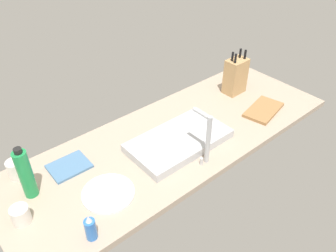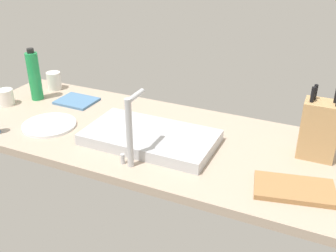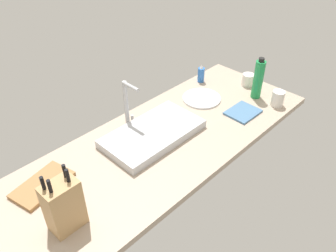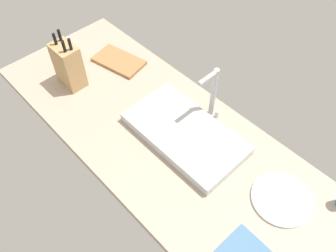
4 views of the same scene
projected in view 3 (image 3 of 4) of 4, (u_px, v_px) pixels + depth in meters
countertop_slab at (158, 147)px, 179.44cm from camera, size 190.94×67.99×3.50cm
sink_basin at (153, 134)px, 181.68cm from camera, size 53.29×29.23×4.58cm
faucet at (127, 101)px, 182.95cm from camera, size 5.50×11.80×26.96cm
knife_block at (64, 205)px, 130.80cm from camera, size 13.60×9.55×28.51cm
cutting_board at (43, 185)px, 153.97cm from camera, size 29.06×20.36×1.80cm
soap_bottle at (201, 74)px, 228.34cm from camera, size 4.51×4.51×12.50cm
water_bottle at (258, 79)px, 208.35cm from camera, size 6.09×6.09×26.36cm
dinner_plate at (202, 98)px, 213.06cm from camera, size 23.60×23.60×1.20cm
dish_towel at (243, 112)px, 200.82cm from camera, size 19.04×15.50×1.20cm
coffee_mug at (248, 80)px, 225.35cm from camera, size 7.65×7.65×7.79cm
ceramic_cup at (278, 98)px, 205.26cm from camera, size 7.44×7.44×9.43cm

